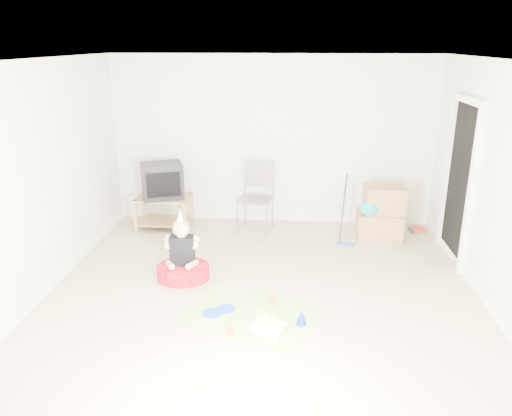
# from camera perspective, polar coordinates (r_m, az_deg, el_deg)

# --- Properties ---
(ground) EXTENTS (5.00, 5.00, 0.00)m
(ground) POSITION_cam_1_polar(r_m,az_deg,el_deg) (5.88, 0.69, -9.62)
(ground) COLOR tan
(ground) RESTS_ON ground
(doorway_recess) EXTENTS (0.02, 0.90, 2.05)m
(doorway_recess) POSITION_cam_1_polar(r_m,az_deg,el_deg) (6.95, 22.28, 2.56)
(doorway_recess) COLOR black
(doorway_recess) RESTS_ON ground
(tv_stand) EXTENTS (0.83, 0.53, 0.51)m
(tv_stand) POSITION_cam_1_polar(r_m,az_deg,el_deg) (7.81, -10.48, -0.23)
(tv_stand) COLOR olive
(tv_stand) RESTS_ON ground
(crt_tv) EXTENTS (0.74, 0.67, 0.52)m
(crt_tv) POSITION_cam_1_polar(r_m,az_deg,el_deg) (7.67, -10.69, 3.11)
(crt_tv) COLOR black
(crt_tv) RESTS_ON tv_stand
(folding_chair) EXTENTS (0.55, 0.53, 1.06)m
(folding_chair) POSITION_cam_1_polar(r_m,az_deg,el_deg) (7.47, -0.08, 0.96)
(folding_chair) COLOR gray
(folding_chair) RESTS_ON ground
(cardboard_boxes) EXTENTS (0.65, 0.51, 0.80)m
(cardboard_boxes) POSITION_cam_1_polar(r_m,az_deg,el_deg) (7.45, 14.02, -0.71)
(cardboard_boxes) COLOR #A77450
(cardboard_boxes) RESTS_ON ground
(floor_mop) EXTENTS (0.26, 0.32, 0.97)m
(floor_mop) POSITION_cam_1_polar(r_m,az_deg,el_deg) (7.19, 10.27, -2.22)
(floor_mop) COLOR blue
(floor_mop) RESTS_ON ground
(book_pile) EXTENTS (0.24, 0.29, 0.06)m
(book_pile) POSITION_cam_1_polar(r_m,az_deg,el_deg) (8.02, 18.00, -2.42)
(book_pile) COLOR #257140
(book_pile) RESTS_ON ground
(seated_woman) EXTENTS (0.70, 0.70, 0.92)m
(seated_woman) POSITION_cam_1_polar(r_m,az_deg,el_deg) (6.17, -8.35, -6.31)
(seated_woman) COLOR #B3101F
(seated_woman) RESTS_ON ground
(party_mat) EXTENTS (1.61, 1.38, 0.01)m
(party_mat) POSITION_cam_1_polar(r_m,az_deg,el_deg) (5.44, -0.54, -12.09)
(party_mat) COLOR #FF359B
(party_mat) RESTS_ON ground
(birthday_cake) EXTENTS (0.37, 0.34, 0.15)m
(birthday_cake) POSITION_cam_1_polar(r_m,az_deg,el_deg) (5.15, 1.48, -13.56)
(birthday_cake) COLOR white
(birthday_cake) RESTS_ON party_mat
(blue_plate_near) EXTENTS (0.23, 0.23, 0.01)m
(blue_plate_near) POSITION_cam_1_polar(r_m,az_deg,el_deg) (5.54, -3.44, -11.44)
(blue_plate_near) COLOR #163FB5
(blue_plate_near) RESTS_ON party_mat
(blue_plate_far) EXTENTS (0.30, 0.30, 0.01)m
(blue_plate_far) POSITION_cam_1_polar(r_m,az_deg,el_deg) (5.47, -5.02, -11.87)
(blue_plate_far) COLOR #163FB5
(blue_plate_far) RESTS_ON party_mat
(orange_cup_near) EXTENTS (0.09, 0.09, 0.08)m
(orange_cup_near) POSITION_cam_1_polar(r_m,az_deg,el_deg) (5.61, 1.87, -10.60)
(orange_cup_near) COLOR #D05A17
(orange_cup_near) RESTS_ON party_mat
(orange_cup_far) EXTENTS (0.06, 0.06, 0.07)m
(orange_cup_far) POSITION_cam_1_polar(r_m,az_deg,el_deg) (5.10, -2.94, -13.91)
(orange_cup_far) COLOR #D05A17
(orange_cup_far) RESTS_ON party_mat
(blue_party_hat) EXTENTS (0.16, 0.16, 0.16)m
(blue_party_hat) POSITION_cam_1_polar(r_m,az_deg,el_deg) (5.25, 5.23, -12.31)
(blue_party_hat) COLOR #1923B2
(blue_party_hat) RESTS_ON party_mat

